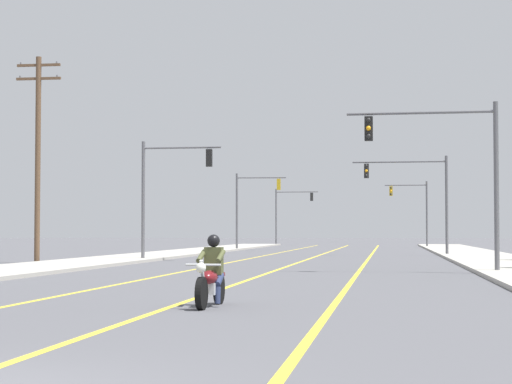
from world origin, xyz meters
TOP-DOWN VIEW (x-y plane):
  - lane_stripe_center at (-0.03, 45.00)m, footprint 0.16×100.00m
  - lane_stripe_left at (-3.36, 45.00)m, footprint 0.16×100.00m
  - lane_stripe_right at (3.21, 45.00)m, footprint 0.16×100.00m
  - sidewalk_kerb_right at (9.61, 40.00)m, footprint 4.40×110.00m
  - sidewalk_kerb_left at (-9.61, 40.00)m, footprint 4.40×110.00m
  - motorcycle_with_rider at (0.77, 10.56)m, footprint 0.70×2.19m
  - traffic_signal_near_right at (6.60, 26.55)m, footprint 5.45×0.37m
  - traffic_signal_near_left at (-7.13, 39.56)m, footprint 4.20×0.37m
  - traffic_signal_mid_right at (6.17, 51.23)m, footprint 5.88×0.37m
  - traffic_signal_mid_left at (-6.69, 67.30)m, footprint 4.07×0.55m
  - traffic_signal_far_right at (6.77, 81.46)m, footprint 3.98×0.37m
  - traffic_signal_far_left at (-6.63, 95.44)m, footprint 4.74×0.44m
  - utility_pole_left_near at (-12.26, 34.92)m, footprint 2.21×0.26m

SIDE VIEW (x-z plane):
  - lane_stripe_center at x=-0.03m, z-range 0.00..0.01m
  - lane_stripe_left at x=-3.36m, z-range 0.00..0.01m
  - lane_stripe_right at x=3.21m, z-range 0.00..0.01m
  - sidewalk_kerb_right at x=9.61m, z-range 0.00..0.14m
  - sidewalk_kerb_left at x=-9.61m, z-range 0.00..0.14m
  - motorcycle_with_rider at x=0.77m, z-range -0.14..1.32m
  - traffic_signal_far_right at x=6.77m, z-range 0.94..7.14m
  - traffic_signal_mid_left at x=-6.69m, z-range 0.95..7.15m
  - traffic_signal_near_left at x=-7.13m, z-range 0.95..7.15m
  - traffic_signal_far_left at x=-6.63m, z-range 0.99..7.19m
  - traffic_signal_near_right at x=6.60m, z-range 1.03..7.23m
  - traffic_signal_mid_right at x=6.17m, z-range 1.06..7.26m
  - utility_pole_left_near at x=-12.26m, z-range 0.38..10.27m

